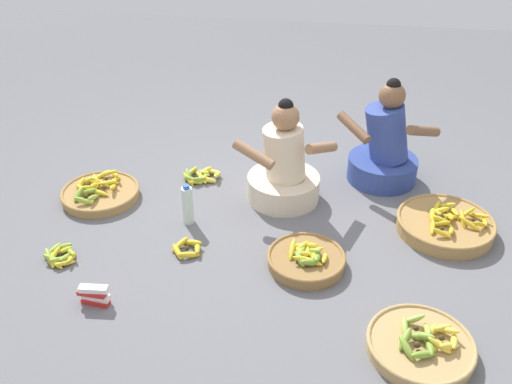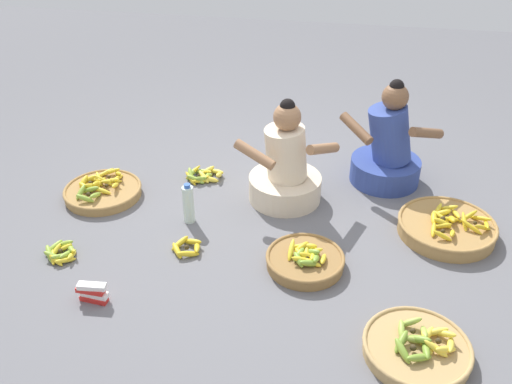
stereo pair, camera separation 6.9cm
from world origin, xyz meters
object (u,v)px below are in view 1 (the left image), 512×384
banana_basket_back_right (445,224)px  loose_bananas_mid_right (60,256)px  loose_bananas_mid_left (201,176)px  packet_carton_stack (94,295)px  banana_basket_front_right (421,345)px  vendor_woman_front (284,169)px  banana_basket_near_vendor (100,192)px  banana_basket_front_center (306,259)px  vendor_woman_behind (385,149)px  loose_bananas_back_center (187,248)px  water_bottle (188,205)px

banana_basket_back_right → loose_bananas_mid_right: 2.49m
loose_bananas_mid_left → packet_carton_stack: bearing=-100.2°
banana_basket_front_right → banana_basket_back_right: banana_basket_back_right is taller
vendor_woman_front → loose_bananas_mid_left: vendor_woman_front is taller
banana_basket_near_vendor → banana_basket_front_right: bearing=-26.9°
packet_carton_stack → banana_basket_front_center: bearing=24.5°
vendor_woman_front → banana_basket_front_center: vendor_woman_front is taller
vendor_woman_behind → loose_bananas_mid_right: bearing=-146.5°
vendor_woman_front → banana_basket_front_center: bearing=-72.4°
loose_bananas_back_center → water_bottle: 0.34m
banana_basket_front_center → loose_bananas_mid_left: bearing=134.7°
banana_basket_near_vendor → loose_bananas_back_center: bearing=-32.7°
loose_bananas_mid_right → packet_carton_stack: packet_carton_stack is taller
vendor_woman_behind → banana_basket_front_center: vendor_woman_behind is taller
banana_basket_back_right → packet_carton_stack: (-2.02, -1.02, 0.00)m
vendor_woman_front → water_bottle: (-0.60, -0.40, -0.11)m
banana_basket_back_right → loose_bananas_mid_right: bearing=-163.8°
vendor_woman_front → loose_bananas_back_center: (-0.52, -0.72, -0.22)m
vendor_woman_behind → banana_basket_back_right: (0.40, -0.62, -0.20)m
loose_bananas_mid_left → vendor_woman_behind: bearing=9.6°
banana_basket_front_right → packet_carton_stack: size_ratio=3.03×
loose_bananas_back_center → vendor_woman_front: bearing=54.0°
banana_basket_front_center → banana_basket_back_right: bearing=29.8°
banana_basket_near_vendor → banana_basket_front_right: 2.44m
banana_basket_near_vendor → water_bottle: 0.75m
banana_basket_front_right → packet_carton_stack: 1.77m
vendor_woman_front → vendor_woman_behind: vendor_woman_behind is taller
vendor_woman_behind → loose_bananas_mid_left: (-1.36, -0.23, -0.23)m
banana_basket_back_right → loose_bananas_mid_left: 1.81m
vendor_woman_behind → loose_bananas_back_center: size_ratio=3.76×
vendor_woman_front → loose_bananas_back_center: size_ratio=3.59×
vendor_woman_behind → banana_basket_front_right: size_ratio=1.48×
loose_bananas_mid_right → loose_bananas_back_center: bearing=15.1°
banana_basket_front_center → water_bottle: water_bottle is taller
loose_bananas_mid_right → loose_bananas_back_center: loose_bananas_mid_right is taller
banana_basket_front_right → loose_bananas_mid_left: banana_basket_front_right is taller
loose_bananas_mid_left → loose_bananas_mid_right: size_ratio=1.27×
vendor_woman_behind → water_bottle: (-1.31, -0.80, -0.12)m
loose_bananas_mid_right → vendor_woman_front: bearing=35.9°
vendor_woman_behind → banana_basket_near_vendor: size_ratio=1.45×
banana_basket_front_right → loose_bananas_mid_right: bearing=169.6°
loose_bananas_mid_left → water_bottle: 0.58m
banana_basket_back_right → water_bottle: water_bottle is taller
banana_basket_near_vendor → banana_basket_front_center: size_ratio=1.16×
loose_bananas_mid_left → loose_bananas_mid_right: (-0.62, -1.09, -0.00)m
loose_bananas_mid_left → water_bottle: size_ratio=1.03×
banana_basket_front_right → vendor_woman_behind: bearing=95.2°
loose_bananas_back_center → loose_bananas_mid_left: bearing=98.5°
banana_basket_front_right → loose_bananas_back_center: banana_basket_front_right is taller
banana_basket_back_right → loose_bananas_mid_right: size_ratio=2.66×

